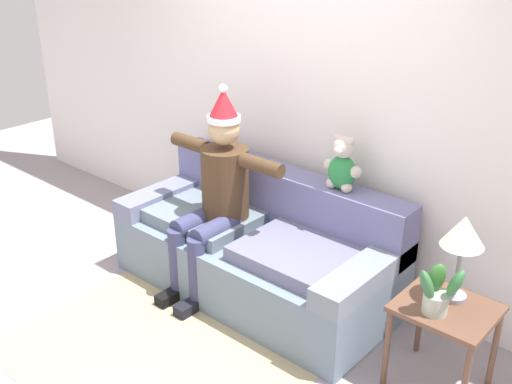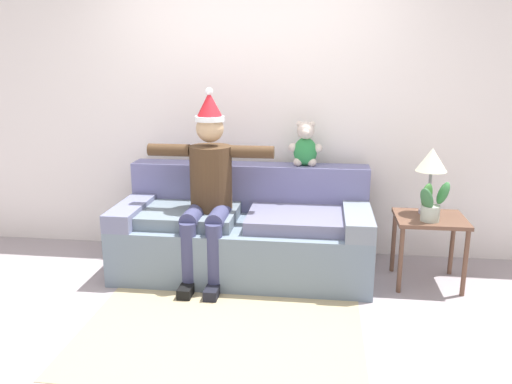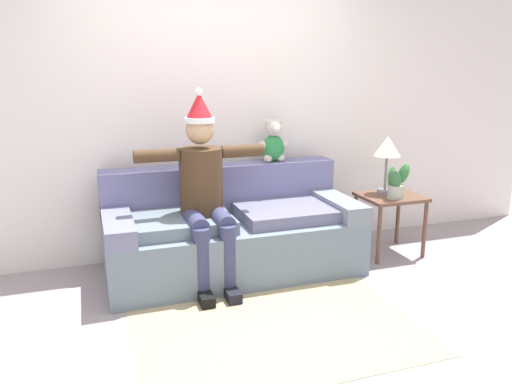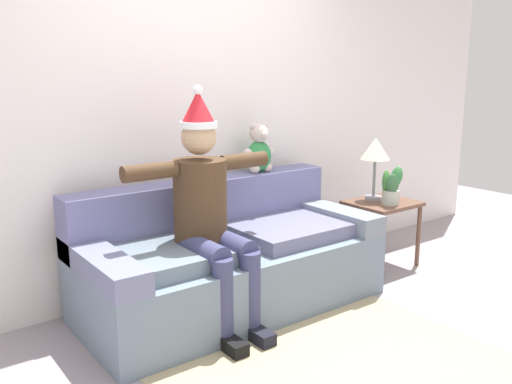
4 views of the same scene
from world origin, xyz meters
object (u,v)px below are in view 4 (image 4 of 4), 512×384
person_seated (208,208)px  potted_plant (391,188)px  couch (229,259)px  side_table (382,212)px  table_lamp (375,152)px  teddy_bear (259,150)px

person_seated → potted_plant: person_seated is taller
couch → person_seated: (-0.26, -0.17, 0.44)m
person_seated → side_table: person_seated is taller
table_lamp → potted_plant: size_ratio=1.68×
couch → potted_plant: potted_plant is taller
couch → teddy_bear: size_ratio=5.39×
couch → potted_plant: 1.51m
person_seated → side_table: bearing=2.2°
side_table → teddy_bear: bearing=158.6°
couch → table_lamp: 1.60m
person_seated → teddy_bear: bearing=31.5°
person_seated → table_lamp: size_ratio=2.91×
teddy_bear → potted_plant: (0.97, -0.49, -0.33)m
couch → teddy_bear: teddy_bear is taller
table_lamp → potted_plant: bearing=-95.3°
side_table → table_lamp: 0.50m
teddy_bear → potted_plant: size_ratio=1.22×
person_seated → potted_plant: (1.71, -0.03, -0.08)m
potted_plant → table_lamp: bearing=84.7°
person_seated → side_table: (1.74, 0.07, -0.31)m
couch → table_lamp: size_ratio=3.94×
person_seated → table_lamp: (1.73, 0.16, 0.19)m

